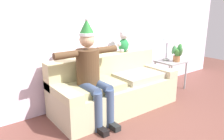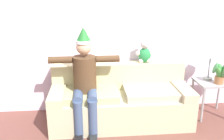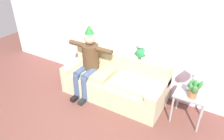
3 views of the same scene
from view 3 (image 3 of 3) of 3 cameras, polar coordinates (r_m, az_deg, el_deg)
name	(u,v)px [view 3 (image 3 of 3)]	position (r m, az deg, el deg)	size (l,w,h in m)	color
ground_plane	(86,125)	(4.05, -6.80, -14.23)	(10.00, 10.00, 0.00)	brown
back_wall	(128,28)	(4.45, 4.22, 10.96)	(7.00, 0.10, 2.70)	silver
couch	(115,82)	(4.50, 0.78, -3.11)	(2.12, 0.87, 0.88)	#B7B28D
person_seated	(88,60)	(4.41, -6.36, 2.62)	(1.02, 0.77, 1.54)	#4C351F
teddy_bear	(141,51)	(4.20, 7.61, 5.03)	(0.29, 0.17, 0.38)	#247F3F
side_table	(190,98)	(4.05, 20.02, -6.88)	(0.54, 0.48, 0.60)	#939497
table_lamp	(195,68)	(3.85, 21.10, 0.55)	(0.24, 0.24, 0.57)	gray
potted_plant	(194,89)	(3.81, 20.89, -4.66)	(0.29, 0.25, 0.36)	#99633D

